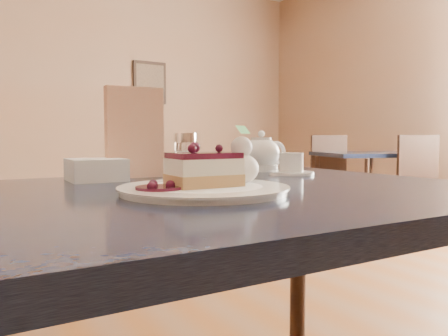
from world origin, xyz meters
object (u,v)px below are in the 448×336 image
tea_set (267,157)px  bg_table_far_right (368,218)px  cheesecake_slice (204,170)px  dessert_plate (204,190)px  main_table (192,232)px

tea_set → bg_table_far_right: bearing=34.7°
cheesecake_slice → bg_table_far_right: cheesecake_slice is taller
bg_table_far_right → dessert_plate: bearing=-124.8°
tea_set → cheesecake_slice: bearing=-140.0°
main_table → bg_table_far_right: main_table is taller
main_table → tea_set: bearing=37.5°
tea_set → bg_table_far_right: (2.75, 1.90, -0.75)m
tea_set → bg_table_far_right: tea_set is taller
dessert_plate → cheesecake_slice: (0.00, 0.00, 0.04)m
dessert_plate → main_table: bearing=88.0°
cheesecake_slice → bg_table_far_right: size_ratio=0.07×
main_table → cheesecake_slice: cheesecake_slice is taller
main_table → cheesecake_slice: (-0.00, -0.05, 0.12)m
main_table → tea_set: size_ratio=4.80×
dessert_plate → tea_set: (0.40, 0.34, 0.04)m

